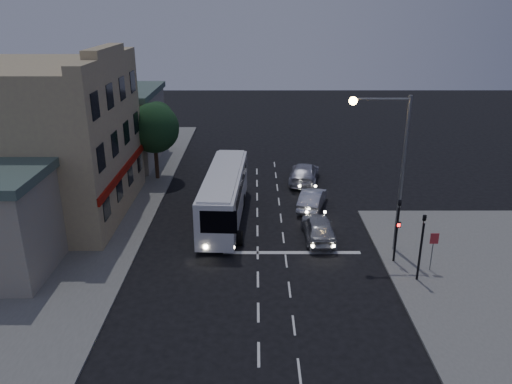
{
  "coord_description": "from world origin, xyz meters",
  "views": [
    {
      "loc": [
        -0.14,
        -23.9,
        13.6
      ],
      "look_at": [
        -0.09,
        6.19,
        2.2
      ],
      "focal_mm": 35.0,
      "sensor_mm": 36.0,
      "label": 1
    }
  ],
  "objects_px": {
    "traffic_signal_main": "(398,223)",
    "streetlight": "(392,157)",
    "tour_bus": "(224,194)",
    "street_tree": "(154,126)",
    "car_sedan_a": "(312,199)",
    "car_suv": "(319,228)",
    "regulatory_sign": "(433,245)",
    "car_sedan_b": "(304,173)",
    "traffic_signal_side": "(422,240)"
  },
  "relations": [
    {
      "from": "tour_bus",
      "to": "street_tree",
      "type": "distance_m",
      "value": 10.53
    },
    {
      "from": "tour_bus",
      "to": "car_sedan_a",
      "type": "bearing_deg",
      "value": 20.8
    },
    {
      "from": "car_sedan_b",
      "to": "traffic_signal_side",
      "type": "relative_size",
      "value": 1.29
    },
    {
      "from": "tour_bus",
      "to": "car_suv",
      "type": "relative_size",
      "value": 2.48
    },
    {
      "from": "car_sedan_a",
      "to": "regulatory_sign",
      "type": "distance_m",
      "value": 10.54
    },
    {
      "from": "streetlight",
      "to": "car_sedan_b",
      "type": "bearing_deg",
      "value": 106.21
    },
    {
      "from": "car_suv",
      "to": "car_sedan_a",
      "type": "distance_m",
      "value": 4.97
    },
    {
      "from": "car_sedan_a",
      "to": "traffic_signal_main",
      "type": "distance_m",
      "value": 8.98
    },
    {
      "from": "car_sedan_a",
      "to": "car_sedan_b",
      "type": "xyz_separation_m",
      "value": [
        -0.06,
        5.54,
        0.08
      ]
    },
    {
      "from": "car_sedan_b",
      "to": "traffic_signal_side",
      "type": "bearing_deg",
      "value": 116.53
    },
    {
      "from": "car_suv",
      "to": "streetlight",
      "type": "xyz_separation_m",
      "value": [
        3.61,
        -1.6,
        4.98
      ]
    },
    {
      "from": "streetlight",
      "to": "street_tree",
      "type": "bearing_deg",
      "value": 140.49
    },
    {
      "from": "tour_bus",
      "to": "streetlight",
      "type": "bearing_deg",
      "value": -22.85
    },
    {
      "from": "car_sedan_a",
      "to": "tour_bus",
      "type": "bearing_deg",
      "value": 34.15
    },
    {
      "from": "car_sedan_b",
      "to": "streetlight",
      "type": "relative_size",
      "value": 0.59
    },
    {
      "from": "car_sedan_b",
      "to": "street_tree",
      "type": "relative_size",
      "value": 0.85
    },
    {
      "from": "regulatory_sign",
      "to": "streetlight",
      "type": "distance_m",
      "value": 5.18
    },
    {
      "from": "street_tree",
      "to": "traffic_signal_side",
      "type": "bearing_deg",
      "value": -44.5
    },
    {
      "from": "traffic_signal_side",
      "to": "car_suv",
      "type": "bearing_deg",
      "value": 132.4
    },
    {
      "from": "traffic_signal_side",
      "to": "streetlight",
      "type": "relative_size",
      "value": 0.46
    },
    {
      "from": "regulatory_sign",
      "to": "tour_bus",
      "type": "bearing_deg",
      "value": 148.43
    },
    {
      "from": "traffic_signal_side",
      "to": "street_tree",
      "type": "xyz_separation_m",
      "value": [
        -16.51,
        16.22,
        2.08
      ]
    },
    {
      "from": "regulatory_sign",
      "to": "traffic_signal_main",
      "type": "bearing_deg",
      "value": 149.16
    },
    {
      "from": "car_sedan_b",
      "to": "car_suv",
      "type": "bearing_deg",
      "value": 99.93
    },
    {
      "from": "car_sedan_a",
      "to": "traffic_signal_side",
      "type": "height_order",
      "value": "traffic_signal_side"
    },
    {
      "from": "tour_bus",
      "to": "street_tree",
      "type": "height_order",
      "value": "street_tree"
    },
    {
      "from": "car_suv",
      "to": "traffic_signal_main",
      "type": "height_order",
      "value": "traffic_signal_main"
    },
    {
      "from": "tour_bus",
      "to": "traffic_signal_side",
      "type": "distance_m",
      "value": 13.21
    },
    {
      "from": "car_sedan_a",
      "to": "traffic_signal_side",
      "type": "relative_size",
      "value": 1.02
    },
    {
      "from": "car_sedan_a",
      "to": "street_tree",
      "type": "xyz_separation_m",
      "value": [
        -12.09,
        6.26,
        3.81
      ]
    },
    {
      "from": "car_suv",
      "to": "traffic_signal_side",
      "type": "xyz_separation_m",
      "value": [
        4.56,
        -5.0,
        1.67
      ]
    },
    {
      "from": "traffic_signal_main",
      "to": "car_sedan_b",
      "type": "bearing_deg",
      "value": 105.6
    },
    {
      "from": "regulatory_sign",
      "to": "street_tree",
      "type": "height_order",
      "value": "street_tree"
    },
    {
      "from": "car_sedan_a",
      "to": "street_tree",
      "type": "relative_size",
      "value": 0.68
    },
    {
      "from": "streetlight",
      "to": "street_tree",
      "type": "relative_size",
      "value": 1.45
    },
    {
      "from": "traffic_signal_side",
      "to": "car_sedan_a",
      "type": "bearing_deg",
      "value": 113.89
    },
    {
      "from": "car_sedan_b",
      "to": "streetlight",
      "type": "height_order",
      "value": "streetlight"
    },
    {
      "from": "traffic_signal_main",
      "to": "street_tree",
      "type": "xyz_separation_m",
      "value": [
        -15.81,
        14.25,
        2.08
      ]
    },
    {
      "from": "traffic_signal_side",
      "to": "street_tree",
      "type": "distance_m",
      "value": 23.24
    },
    {
      "from": "car_suv",
      "to": "car_sedan_b",
      "type": "xyz_separation_m",
      "value": [
        0.09,
        10.5,
        0.01
      ]
    },
    {
      "from": "traffic_signal_main",
      "to": "streetlight",
      "type": "relative_size",
      "value": 0.46
    },
    {
      "from": "streetlight",
      "to": "street_tree",
      "type": "distance_m",
      "value": 20.19
    },
    {
      "from": "traffic_signal_main",
      "to": "street_tree",
      "type": "height_order",
      "value": "street_tree"
    },
    {
      "from": "streetlight",
      "to": "regulatory_sign",
      "type": "bearing_deg",
      "value": -51.25
    },
    {
      "from": "car_sedan_a",
      "to": "car_sedan_b",
      "type": "height_order",
      "value": "car_sedan_b"
    },
    {
      "from": "car_sedan_b",
      "to": "street_tree",
      "type": "height_order",
      "value": "street_tree"
    },
    {
      "from": "car_sedan_a",
      "to": "traffic_signal_main",
      "type": "height_order",
      "value": "traffic_signal_main"
    },
    {
      "from": "tour_bus",
      "to": "regulatory_sign",
      "type": "relative_size",
      "value": 4.98
    },
    {
      "from": "car_sedan_a",
      "to": "traffic_signal_main",
      "type": "xyz_separation_m",
      "value": [
        3.71,
        -7.99,
        1.73
      ]
    },
    {
      "from": "street_tree",
      "to": "streetlight",
      "type": "bearing_deg",
      "value": -39.51
    }
  ]
}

